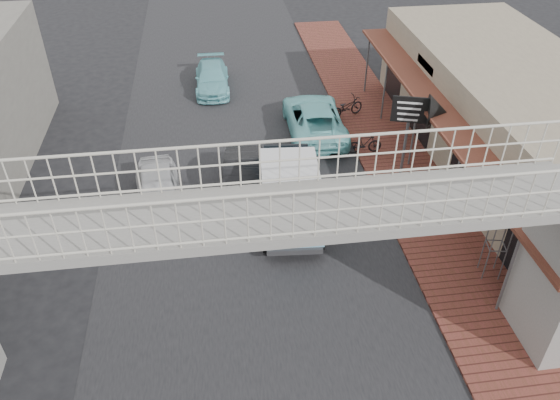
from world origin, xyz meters
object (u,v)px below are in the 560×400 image
object	(u,v)px
angkot_van	(290,191)
angkot_curb	(314,118)
motorcycle_far	(365,144)
angkot_far	(212,78)
motorcycle_near	(346,107)
white_hatchback	(158,190)
dark_sedan	(243,180)
street_clock	(506,215)
arrow_sign	(434,112)

from	to	relation	value
angkot_van	angkot_curb	bearing A→B (deg)	76.36
angkot_van	motorcycle_far	bearing A→B (deg)	51.68
angkot_far	motorcycle_far	distance (m)	9.62
angkot_curb	angkot_van	xyz separation A→B (m)	(-2.05, -6.29, 0.65)
angkot_curb	angkot_far	world-z (taller)	angkot_curb
motorcycle_near	white_hatchback	bearing A→B (deg)	100.01
white_hatchback	motorcycle_near	size ratio (longest dim) A/B	2.20
angkot_curb	angkot_van	world-z (taller)	angkot_van
dark_sedan	motorcycle_far	world-z (taller)	dark_sedan
dark_sedan	motorcycle_far	size ratio (longest dim) A/B	2.86
dark_sedan	motorcycle_far	bearing A→B (deg)	29.26
angkot_far	street_clock	bearing A→B (deg)	-60.78
motorcycle_near	arrow_sign	world-z (taller)	arrow_sign
arrow_sign	angkot_curb	bearing A→B (deg)	147.37
angkot_curb	arrow_sign	distance (m)	5.98
angkot_van	motorcycle_near	size ratio (longest dim) A/B	2.48
motorcycle_far	street_clock	size ratio (longest dim) A/B	0.52
angkot_curb	angkot_van	size ratio (longest dim) A/B	1.15
arrow_sign	angkot_van	bearing A→B (deg)	-143.03
motorcycle_near	arrow_sign	bearing A→B (deg)	174.62
angkot_far	motorcycle_near	size ratio (longest dim) A/B	2.26
angkot_far	arrow_sign	xyz separation A→B (m)	(7.96, -9.50, 2.32)
motorcycle_far	arrow_sign	world-z (taller)	arrow_sign
angkot_curb	arrow_sign	size ratio (longest dim) A/B	1.50
motorcycle_far	street_clock	xyz separation A→B (m)	(1.99, -7.68, 1.90)
angkot_far	angkot_van	distance (m)	11.81
angkot_van	motorcycle_near	bearing A→B (deg)	67.26
dark_sedan	street_clock	bearing A→B (deg)	-30.36
arrow_sign	motorcycle_near	bearing A→B (deg)	125.90
white_hatchback	angkot_curb	world-z (taller)	angkot_curb
white_hatchback	angkot_far	bearing A→B (deg)	71.53
angkot_van	motorcycle_near	xyz separation A→B (m)	(3.81, 7.43, -0.79)
dark_sedan	motorcycle_near	size ratio (longest dim) A/B	2.29
motorcycle_far	street_clock	bearing A→B (deg)	-166.08
arrow_sign	angkot_far	bearing A→B (deg)	146.94
dark_sedan	street_clock	xyz separation A→B (m)	(7.29, -5.43, 1.75)
angkot_curb	angkot_far	distance (m)	6.84
angkot_curb	motorcycle_far	world-z (taller)	angkot_curb
angkot_curb	motorcycle_near	bearing A→B (deg)	-145.44
motorcycle_near	street_clock	world-z (taller)	street_clock
angkot_van	street_clock	world-z (taller)	street_clock
angkot_van	motorcycle_far	xyz separation A→B (m)	(3.81, 4.13, -0.83)
angkot_van	motorcycle_near	world-z (taller)	angkot_van
white_hatchback	motorcycle_near	xyz separation A→B (m)	(8.45, 5.76, -0.11)
motorcycle_near	arrow_sign	xyz separation A→B (m)	(1.84, -5.38, 2.34)
angkot_curb	angkot_far	xyz separation A→B (m)	(-4.36, 5.27, -0.13)
dark_sedan	street_clock	world-z (taller)	street_clock
angkot_curb	angkot_van	distance (m)	6.65
angkot_curb	arrow_sign	xyz separation A→B (m)	(3.60, -4.23, 2.19)
white_hatchback	dark_sedan	size ratio (longest dim) A/B	0.96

